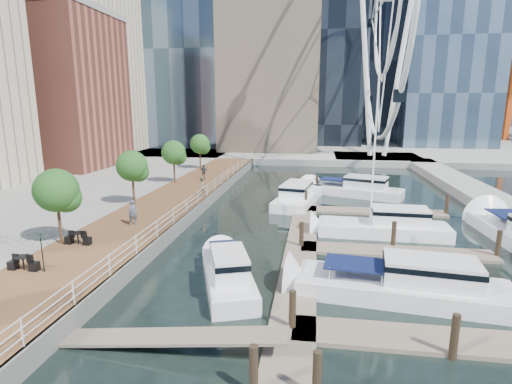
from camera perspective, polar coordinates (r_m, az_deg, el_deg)
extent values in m
plane|color=black|center=(19.77, -3.51, -15.54)|extent=(520.00, 520.00, 0.00)
cube|color=brown|center=(35.62, -12.75, -2.25)|extent=(6.00, 60.00, 1.00)
cube|color=#595954|center=(34.66, -8.11, -2.47)|extent=(0.25, 60.00, 1.00)
cube|color=gray|center=(119.48, 6.75, 7.92)|extent=(200.00, 114.00, 1.00)
cube|color=gray|center=(41.44, 31.38, -1.74)|extent=(4.00, 60.00, 1.00)
cube|color=gray|center=(70.40, 16.86, 4.56)|extent=(14.00, 12.00, 1.00)
cube|color=#6D6051|center=(28.60, 6.62, -6.44)|extent=(2.00, 32.00, 0.20)
cube|color=#6D6051|center=(18.40, 25.26, -18.69)|extent=(12.00, 2.00, 0.20)
cube|color=#6D6051|center=(27.21, 19.32, -8.05)|extent=(12.00, 2.00, 0.20)
cube|color=#6D6051|center=(36.64, 16.49, -2.70)|extent=(12.00, 2.00, 0.20)
cube|color=brown|center=(61.26, -25.59, 12.71)|extent=(12.00, 14.00, 20.00)
cube|color=#BCAD8E|center=(78.20, -22.95, 15.51)|extent=(14.00, 16.00, 28.00)
cylinder|color=white|center=(69.71, 15.46, 15.71)|extent=(0.80, 0.80, 26.00)
cylinder|color=white|center=(70.44, 19.65, 15.41)|extent=(0.80, 0.80, 26.00)
cylinder|color=#3F2B1C|center=(26.90, -26.22, -4.17)|extent=(0.20, 0.20, 2.40)
sphere|color=#265B1E|center=(26.43, -26.64, 0.21)|extent=(2.60, 2.60, 2.60)
cylinder|color=#3F2B1C|center=(35.29, -17.10, 0.21)|extent=(0.20, 0.20, 2.40)
sphere|color=#265B1E|center=(34.94, -17.31, 3.58)|extent=(2.60, 2.60, 2.60)
cylinder|color=#3F2B1C|center=(44.36, -11.59, 2.86)|extent=(0.20, 0.20, 2.40)
sphere|color=#265B1E|center=(44.08, -11.70, 5.56)|extent=(2.60, 2.60, 2.60)
cylinder|color=#3F2B1C|center=(53.76, -7.96, 4.59)|extent=(0.20, 0.20, 2.40)
sphere|color=#265B1E|center=(53.52, -8.03, 6.82)|extent=(2.60, 2.60, 2.60)
imported|color=#4C5166|center=(29.27, -17.17, -2.80)|extent=(0.78, 0.76, 1.80)
imported|color=gray|center=(37.37, -7.78, 0.82)|extent=(1.06, 1.11, 1.80)
imported|color=#30353D|center=(45.82, -7.45, 2.85)|extent=(0.99, 0.42, 1.69)
imported|color=#0F3A1A|center=(22.80, -28.25, -7.57)|extent=(3.02, 3.05, 2.11)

